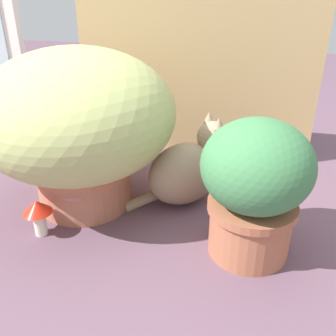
{
  "coord_description": "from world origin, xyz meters",
  "views": [
    {
      "loc": [
        0.39,
        -0.97,
        0.75
      ],
      "look_at": [
        0.14,
        0.07,
        0.18
      ],
      "focal_mm": 41.25,
      "sensor_mm": 36.0,
      "label": 1
    }
  ],
  "objects_px": {
    "cat": "(188,170)",
    "mushroom_ornament_red": "(38,211)",
    "mushroom_ornament_pink": "(77,192)",
    "leafy_planter": "(255,185)",
    "grass_planter": "(78,121)"
  },
  "relations": [
    {
      "from": "leafy_planter",
      "to": "mushroom_ornament_red",
      "type": "distance_m",
      "value": 0.65
    },
    {
      "from": "leafy_planter",
      "to": "grass_planter",
      "type": "bearing_deg",
      "value": 166.83
    },
    {
      "from": "grass_planter",
      "to": "cat",
      "type": "bearing_deg",
      "value": 15.34
    },
    {
      "from": "grass_planter",
      "to": "mushroom_ornament_pink",
      "type": "xyz_separation_m",
      "value": [
        0.03,
        -0.11,
        -0.19
      ]
    },
    {
      "from": "mushroom_ornament_pink",
      "to": "mushroom_ornament_red",
      "type": "height_order",
      "value": "mushroom_ornament_pink"
    },
    {
      "from": "grass_planter",
      "to": "leafy_planter",
      "type": "relative_size",
      "value": 1.55
    },
    {
      "from": "leafy_planter",
      "to": "mushroom_ornament_red",
      "type": "bearing_deg",
      "value": -173.43
    },
    {
      "from": "cat",
      "to": "leafy_planter",
      "type": "bearing_deg",
      "value": -45.52
    },
    {
      "from": "mushroom_ornament_red",
      "to": "grass_planter",
      "type": "bearing_deg",
      "value": 73.58
    },
    {
      "from": "mushroom_ornament_pink",
      "to": "mushroom_ornament_red",
      "type": "distance_m",
      "value": 0.13
    },
    {
      "from": "leafy_planter",
      "to": "mushroom_ornament_red",
      "type": "height_order",
      "value": "leafy_planter"
    },
    {
      "from": "mushroom_ornament_pink",
      "to": "mushroom_ornament_red",
      "type": "relative_size",
      "value": 1.23
    },
    {
      "from": "cat",
      "to": "mushroom_ornament_pink",
      "type": "relative_size",
      "value": 2.41
    },
    {
      "from": "cat",
      "to": "mushroom_ornament_red",
      "type": "bearing_deg",
      "value": -143.49
    },
    {
      "from": "cat",
      "to": "mushroom_ornament_red",
      "type": "xyz_separation_m",
      "value": [
        -0.41,
        -0.3,
        -0.04
      ]
    }
  ]
}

